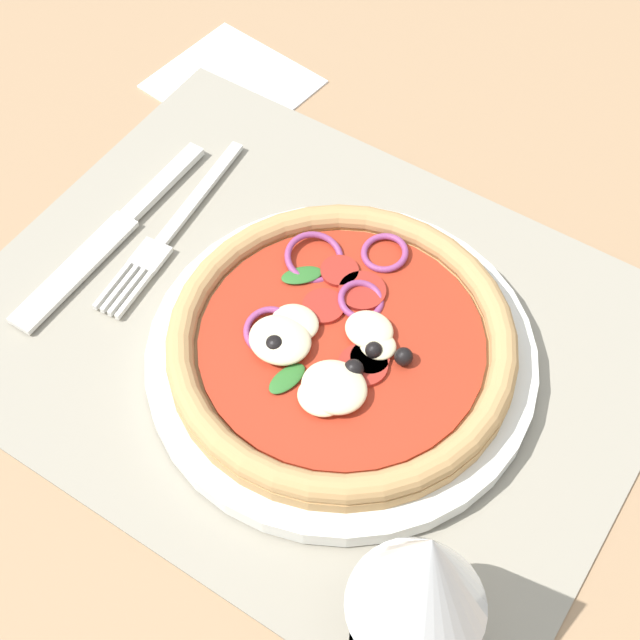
% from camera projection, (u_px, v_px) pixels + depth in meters
% --- Properties ---
extents(ground_plane, '(1.90, 1.40, 0.02)m').
position_uv_depth(ground_plane, '(309.00, 347.00, 0.66)').
color(ground_plane, '#9E7A56').
extents(placemat, '(0.45, 0.35, 0.00)m').
position_uv_depth(placemat, '(309.00, 335.00, 0.64)').
color(placemat, gray).
rests_on(placemat, ground_plane).
extents(plate, '(0.26, 0.26, 0.01)m').
position_uv_depth(plate, '(341.00, 357.00, 0.62)').
color(plate, silver).
rests_on(plate, placemat).
extents(pizza, '(0.22, 0.22, 0.03)m').
position_uv_depth(pizza, '(341.00, 342.00, 0.61)').
color(pizza, tan).
rests_on(pizza, plate).
extents(fork, '(0.03, 0.18, 0.00)m').
position_uv_depth(fork, '(168.00, 233.00, 0.69)').
color(fork, silver).
rests_on(fork, placemat).
extents(knife, '(0.02, 0.20, 0.01)m').
position_uv_depth(knife, '(112.00, 234.00, 0.69)').
color(knife, silver).
rests_on(knife, placemat).
extents(wine_glass, '(0.07, 0.07, 0.15)m').
position_uv_depth(wine_glass, '(422.00, 579.00, 0.45)').
color(wine_glass, silver).
rests_on(wine_glass, ground_plane).
extents(napkin, '(0.13, 0.12, 0.00)m').
position_uv_depth(napkin, '(233.00, 83.00, 0.79)').
color(napkin, white).
rests_on(napkin, ground_plane).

